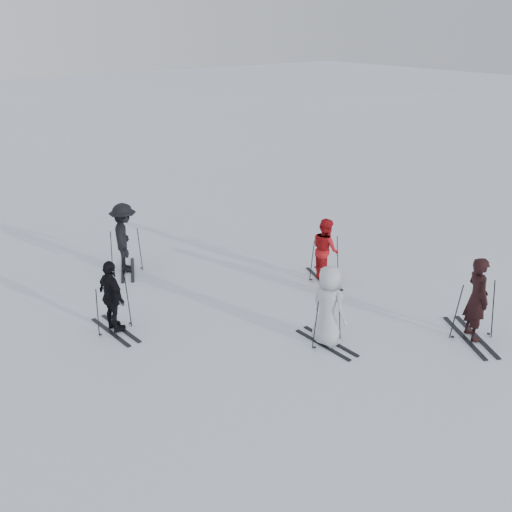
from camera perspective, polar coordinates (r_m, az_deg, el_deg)
The scene contains 11 objects.
ground at distance 13.51m, azimuth 2.61°, elevation -5.21°, with size 120.00×120.00×0.00m, color silver.
skier_near_dark at distance 12.74m, azimuth 21.19°, elevation -4.09°, with size 0.66×0.44×1.82m, color black.
skier_red at distance 14.72m, azimuth 6.95°, elevation 0.58°, with size 0.80×0.62×1.64m, color #B41418.
skier_grey at distance 11.79m, azimuth 7.25°, elevation -5.07°, with size 0.85×0.55×1.73m, color #B8BDC2.
skier_uphill_left at distance 12.57m, azimuth -14.19°, elevation -4.06°, with size 0.95×0.39×1.62m, color black.
skier_uphill_far at distance 15.48m, azimuth -13.00°, elevation 1.71°, with size 1.20×0.69×1.86m, color black.
skis_near_dark at distance 12.84m, azimuth 21.05°, elevation -5.03°, with size 0.98×1.85×1.35m, color black, non-canonical shape.
skis_red at distance 14.81m, azimuth 6.91°, elevation -0.23°, with size 0.86×1.63×1.19m, color black, non-canonical shape.
skis_grey at distance 11.92m, azimuth 7.19°, elevation -6.27°, with size 0.85×1.60×1.17m, color black, non-canonical shape.
skis_uphill_left at distance 12.66m, azimuth -14.10°, elevation -4.91°, with size 0.87×1.64×1.20m, color black, non-canonical shape.
skis_uphill_far at distance 15.60m, azimuth -12.89°, elevation 0.61°, with size 0.88×1.66×1.21m, color black, non-canonical shape.
Camera 1 is at (-7.79, -9.05, 6.32)m, focal length 40.00 mm.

